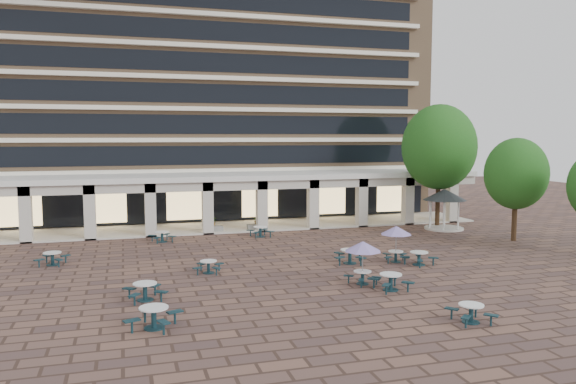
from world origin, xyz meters
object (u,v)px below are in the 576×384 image
object	(u,v)px
gazebo	(445,199)
picnic_table_1	(154,316)
planter_right	(257,225)
planter_left	(213,227)
picnic_table_2	(391,280)

from	to	relation	value
gazebo	picnic_table_1	bearing A→B (deg)	-143.49
picnic_table_1	planter_right	xyz separation A→B (m)	(9.01, 21.06, -0.09)
gazebo	planter_left	size ratio (longest dim) A/B	2.29
picnic_table_2	planter_left	bearing A→B (deg)	102.77
picnic_table_1	picnic_table_2	bearing A→B (deg)	36.19
picnic_table_2	gazebo	bearing A→B (deg)	46.67
planter_right	picnic_table_2	bearing A→B (deg)	-83.18
planter_right	gazebo	bearing A→B (deg)	-14.18
picnic_table_2	planter_left	size ratio (longest dim) A/B	1.27
picnic_table_1	picnic_table_2	world-z (taller)	picnic_table_1
picnic_table_1	gazebo	size ratio (longest dim) A/B	0.68
planter_left	planter_right	distance (m)	3.47
picnic_table_1	picnic_table_2	distance (m)	11.49
picnic_table_1	planter_left	distance (m)	21.77
picnic_table_1	planter_left	xyz separation A→B (m)	(5.54, 21.06, -0.07)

